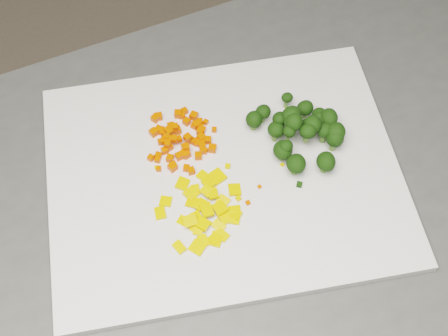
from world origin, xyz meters
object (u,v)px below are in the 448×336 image
object	(u,v)px
cutting_board	(224,174)
broccoli_pile	(299,125)
counter_block	(254,296)
carrot_pile	(179,137)
pepper_pile	(203,207)

from	to	relation	value
cutting_board	broccoli_pile	world-z (taller)	broccoli_pile
counter_block	broccoli_pile	bearing A→B (deg)	39.33
carrot_pile	broccoli_pile	world-z (taller)	broccoli_pile
pepper_pile	cutting_board	bearing A→B (deg)	46.10
carrot_pile	pepper_pile	size ratio (longest dim) A/B	0.86
carrot_pile	counter_block	bearing A→B (deg)	-45.94
counter_block	carrot_pile	xyz separation A→B (m)	(-0.09, 0.10, 0.48)
broccoli_pile	cutting_board	bearing A→B (deg)	-170.48
counter_block	broccoli_pile	xyz separation A→B (m)	(0.06, 0.05, 0.49)
counter_block	pepper_pile	xyz separation A→B (m)	(-0.10, -0.01, 0.47)
cutting_board	broccoli_pile	bearing A→B (deg)	9.52
cutting_board	broccoli_pile	distance (m)	0.12
pepper_pile	broccoli_pile	size ratio (longest dim) A/B	0.97
cutting_board	pepper_pile	xyz separation A→B (m)	(-0.04, -0.05, 0.01)
pepper_pile	broccoli_pile	world-z (taller)	broccoli_pile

